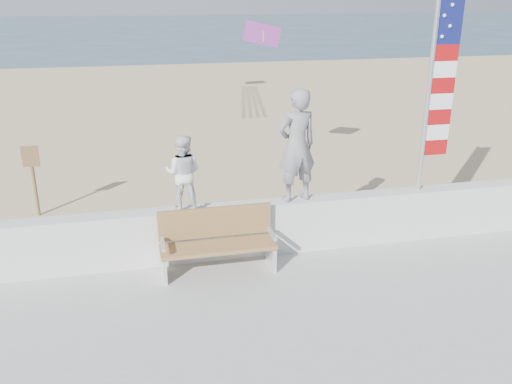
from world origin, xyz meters
TOP-DOWN VIEW (x-y plane):
  - ground at (0.00, 0.00)m, footprint 220.00×220.00m
  - sand at (0.00, 9.00)m, footprint 90.00×40.00m
  - seawall at (0.00, 2.00)m, footprint 30.00×0.35m
  - adult at (0.92, 2.00)m, footprint 0.76×0.58m
  - child at (-0.93, 2.00)m, footprint 0.71×0.63m
  - bench at (-0.48, 1.55)m, footprint 1.80×0.57m
  - flag at (3.30, 2.00)m, footprint 0.50×0.08m
  - parafoil_kite at (1.34, 6.09)m, footprint 0.89×0.37m
  - sign at (-3.65, 4.80)m, footprint 0.32×0.07m

SIDE VIEW (x-z plane):
  - ground at x=0.00m, z-range 0.00..0.00m
  - sand at x=0.00m, z-range 0.00..0.08m
  - seawall at x=0.00m, z-range 0.18..1.08m
  - bench at x=-0.48m, z-range 0.19..1.19m
  - sign at x=-3.65m, z-range 0.21..1.67m
  - child at x=-0.93m, z-range 1.08..2.30m
  - adult at x=0.92m, z-range 1.08..2.95m
  - flag at x=3.30m, z-range 1.24..4.74m
  - parafoil_kite at x=1.34m, z-range 3.17..3.77m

